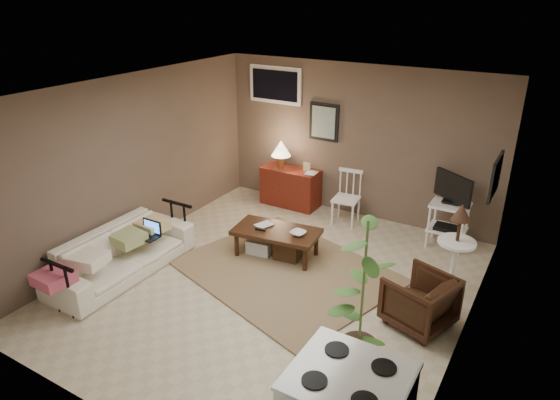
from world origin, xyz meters
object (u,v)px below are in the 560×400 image
Objects in this scene: spindle_chair at (346,199)px; side_table at (457,239)px; tv_stand at (450,209)px; coffee_table at (276,241)px; red_console at (290,183)px; sofa at (120,246)px; armchair at (420,299)px; potted_plant at (363,295)px.

side_table is at bearing -31.79° from spindle_chair.
tv_stand reaches higher than spindle_chair.
coffee_table is 1.80m from red_console.
sofa reaches higher than armchair.
sofa is 1.20× the size of potted_plant.
red_console is at bearing -14.11° from sofa.
potted_plant is at bearing 2.75° from armchair.
armchair is at bearing -48.81° from spindle_chair.
side_table is 1.88m from potted_plant.
spindle_chair is at bearing -32.95° from sofa.
spindle_chair is at bearing 148.21° from side_table.
sofa is 4.46m from tv_stand.
coffee_table is 0.61× the size of sofa.
potted_plant is (-0.28, -1.02, 0.55)m from armchair.
tv_stand is 1.24m from side_table.
red_console is at bearing -108.64° from armchair.
armchair is (0.18, -1.99, -0.25)m from tv_stand.
sofa is 1.81× the size of tv_stand.
coffee_table is 1.11× the size of tv_stand.
red_console is 3.54m from armchair.
sofa is 3.34m from potted_plant.
potted_plant reaches higher than tv_stand.
potted_plant reaches higher than red_console.
coffee_table is at bearing 140.53° from potted_plant.
coffee_table is 2.34m from side_table.
armchair is at bearing -36.92° from red_console.
armchair is (2.11, -0.48, 0.09)m from coffee_table.
side_table is (1.89, -1.17, 0.34)m from spindle_chair.
red_console is 3.29m from side_table.
red_console is (0.76, 3.02, -0.00)m from sofa.
coffee_table is at bearing -171.91° from side_table.
tv_stand is 1.66× the size of armchair.
sofa is 3.11m from red_console.
coffee_table is 2.45m from potted_plant.
coffee_table is at bearing -104.15° from spindle_chair.
tv_stand is at bearing 0.31° from spindle_chair.
red_console is 2.66m from tv_stand.
spindle_chair is 1.27× the size of armchair.
sofa is 1.77× the size of red_console.
red_console is 0.95× the size of side_table.
tv_stand is at bearing 38.02° from coffee_table.
potted_plant is (2.55, -3.15, 0.49)m from red_console.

